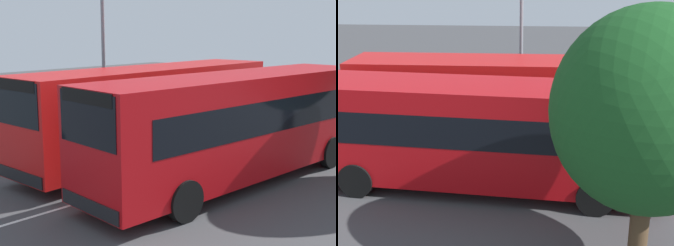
% 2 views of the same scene
% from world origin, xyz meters
% --- Properties ---
extents(ground_plane, '(80.94, 80.94, 0.00)m').
position_xyz_m(ground_plane, '(0.00, 0.00, 0.00)').
color(ground_plane, '#424244').
extents(bus_far_left, '(11.39, 2.75, 3.43)m').
position_xyz_m(bus_far_left, '(0.36, -2.07, 1.90)').
color(bus_far_left, red).
rests_on(bus_far_left, ground).
extents(bus_center_left, '(11.55, 3.50, 3.43)m').
position_xyz_m(bus_center_left, '(0.61, 1.92, 1.90)').
color(bus_center_left, '#B70C11').
rests_on(bus_center_left, ground).
extents(street_lamp, '(0.37, 2.86, 8.92)m').
position_xyz_m(street_lamp, '(-0.36, -5.31, 5.12)').
color(street_lamp, gray).
rests_on(street_lamp, ground).
extents(lane_stripe_outer_left, '(17.78, 1.04, 0.01)m').
position_xyz_m(lane_stripe_outer_left, '(0.00, 0.00, 0.00)').
color(lane_stripe_outer_left, silver).
rests_on(lane_stripe_outer_left, ground).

